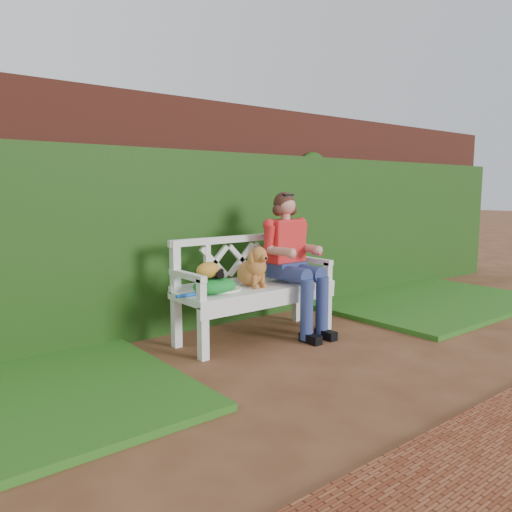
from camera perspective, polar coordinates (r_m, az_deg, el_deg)
ground at (r=3.94m, az=10.25°, el=-12.35°), size 60.00×60.00×0.00m
brick_wall at (r=5.16m, az=-5.58°, el=4.92°), size 10.00×0.30×2.20m
ivy_hedge at (r=5.00m, az=-4.17°, el=1.98°), size 10.00×0.18×1.70m
grass_right at (r=6.32m, az=18.52°, el=-4.80°), size 2.60×2.00×0.05m
garden_bench at (r=4.54m, az=-0.00°, el=-6.40°), size 1.62×0.71×0.48m
seated_woman at (r=4.68m, az=3.69°, el=-1.17°), size 0.55×0.72×1.25m
dog at (r=4.43m, az=-0.43°, el=-1.13°), size 0.30×0.37×0.37m
tennis_racket at (r=4.22m, az=-4.17°, el=-3.92°), size 0.65×0.28×0.03m
green_bag at (r=4.17m, az=-4.75°, el=-3.37°), size 0.42×0.35×0.13m
camera_item at (r=4.15m, az=-4.59°, el=-2.00°), size 0.13×0.12×0.07m
baseball_glove at (r=4.13m, az=-5.46°, el=-1.62°), size 0.25×0.21×0.13m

